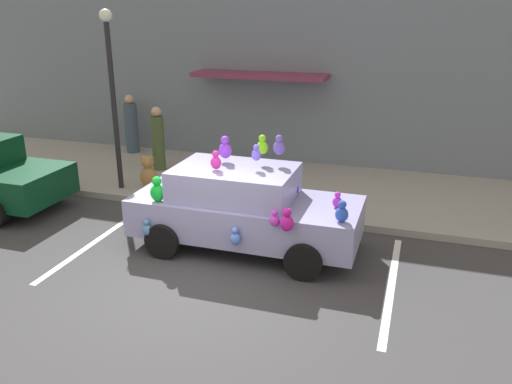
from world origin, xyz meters
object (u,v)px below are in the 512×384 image
(plush_covered_car, at_px, (243,207))
(street_lamp_post, at_px, (112,83))
(pedestrian_walking_past, at_px, (158,140))
(teddy_bear_on_sidewalk, at_px, (148,173))
(pedestrian_near_shopfront, at_px, (131,126))

(plush_covered_car, relative_size, street_lamp_post, 1.02)
(plush_covered_car, distance_m, pedestrian_walking_past, 5.06)
(teddy_bear_on_sidewalk, distance_m, street_lamp_post, 2.21)
(pedestrian_near_shopfront, bearing_deg, street_lamp_post, -64.34)
(street_lamp_post, bearing_deg, plush_covered_car, -26.76)
(pedestrian_walking_past, bearing_deg, teddy_bear_on_sidewalk, -71.65)
(plush_covered_car, height_order, pedestrian_walking_past, plush_covered_car)
(plush_covered_car, distance_m, pedestrian_near_shopfront, 7.12)
(teddy_bear_on_sidewalk, xyz_separation_m, pedestrian_near_shopfront, (-2.06, 2.75, 0.42))
(street_lamp_post, bearing_deg, pedestrian_walking_past, 84.14)
(plush_covered_car, xyz_separation_m, teddy_bear_on_sidewalk, (-3.14, 2.12, -0.28))
(street_lamp_post, relative_size, pedestrian_near_shopfront, 2.38)
(pedestrian_near_shopfront, xyz_separation_m, pedestrian_walking_past, (1.59, -1.33, 0.00))
(pedestrian_near_shopfront, height_order, pedestrian_walking_past, pedestrian_near_shopfront)
(teddy_bear_on_sidewalk, bearing_deg, pedestrian_near_shopfront, 126.84)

